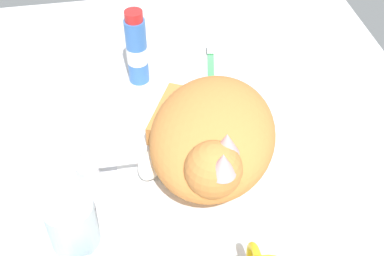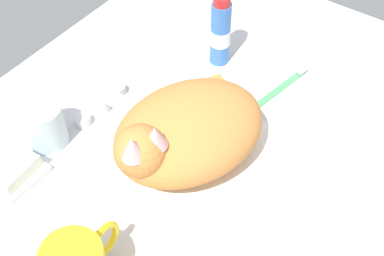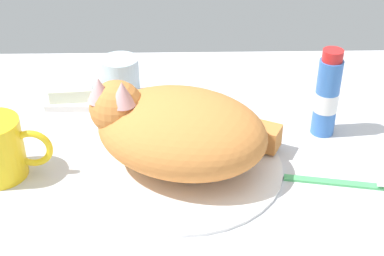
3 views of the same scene
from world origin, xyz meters
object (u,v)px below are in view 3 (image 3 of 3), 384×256
object	(u,v)px
faucet	(182,95)
toothpaste_bottle	(328,95)
rinse_cup	(121,79)
soap_bar	(72,92)
cat	(177,129)
toothbrush	(345,182)

from	to	relation	value
faucet	toothpaste_bottle	distance (cm)	25.60
rinse_cup	soap_bar	world-z (taller)	rinse_cup
cat	toothbrush	distance (cm)	25.95
rinse_cup	toothbrush	bearing A→B (deg)	-37.40
cat	rinse_cup	xyz separation A→B (cm)	(-10.18, 21.50, -2.90)
faucet	soap_bar	distance (cm)	19.94
toothbrush	faucet	bearing A→B (deg)	136.04
cat	faucet	bearing A→B (deg)	87.37
faucet	toothpaste_bottle	bearing A→B (deg)	-20.44
soap_bar	toothbrush	size ratio (longest dim) A/B	0.49
faucet	toothbrush	xyz separation A→B (cm)	(23.81, -22.97, -1.87)
soap_bar	faucet	bearing A→B (deg)	-4.97
rinse_cup	faucet	bearing A→B (deg)	-18.37
soap_bar	toothbrush	xyz separation A→B (cm)	(43.68, -24.69, -1.85)
cat	soap_bar	distance (cm)	27.67
cat	soap_bar	world-z (taller)	cat
faucet	rinse_cup	size ratio (longest dim) A/B	1.56
cat	toothbrush	xyz separation A→B (cm)	(24.63, -5.12, -6.34)
soap_bar	rinse_cup	bearing A→B (deg)	12.26
faucet	soap_bar	bearing A→B (deg)	175.03
cat	toothpaste_bottle	size ratio (longest dim) A/B	2.08
cat	soap_bar	bearing A→B (deg)	134.21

